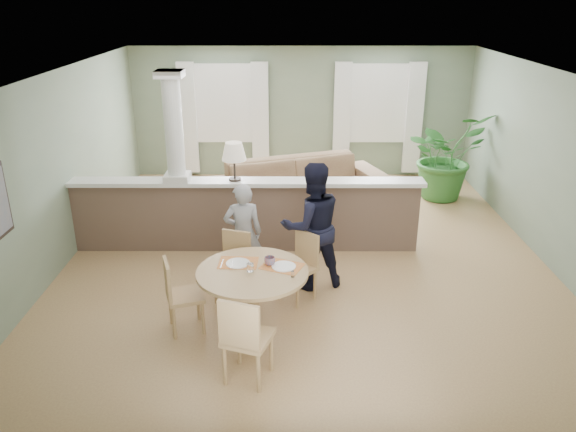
{
  "coord_description": "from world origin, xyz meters",
  "views": [
    {
      "loc": [
        -0.25,
        -7.7,
        3.69
      ],
      "look_at": [
        -0.26,
        -1.0,
        1.02
      ],
      "focal_mm": 35.0,
      "sensor_mm": 36.0,
      "label": 1
    }
  ],
  "objects_px": {
    "dining_table": "(253,283)",
    "chair_far_boy": "(234,263)",
    "child_person": "(243,234)",
    "chair_far_man": "(301,263)",
    "chair_side": "(179,292)",
    "sofa": "(299,187)",
    "houseplant": "(445,156)",
    "man_person": "(312,226)",
    "chair_near": "(245,336)"
  },
  "relations": [
    {
      "from": "child_person",
      "to": "man_person",
      "type": "distance_m",
      "value": 0.93
    },
    {
      "from": "sofa",
      "to": "chair_far_boy",
      "type": "bearing_deg",
      "value": -125.49
    },
    {
      "from": "houseplant",
      "to": "chair_far_man",
      "type": "bearing_deg",
      "value": -125.96
    },
    {
      "from": "dining_table",
      "to": "chair_side",
      "type": "xyz_separation_m",
      "value": [
        -0.86,
        -0.02,
        -0.12
      ]
    },
    {
      "from": "sofa",
      "to": "houseplant",
      "type": "height_order",
      "value": "houseplant"
    },
    {
      "from": "child_person",
      "to": "houseplant",
      "type": "bearing_deg",
      "value": -144.45
    },
    {
      "from": "chair_near",
      "to": "man_person",
      "type": "relative_size",
      "value": 0.57
    },
    {
      "from": "chair_far_boy",
      "to": "chair_side",
      "type": "height_order",
      "value": "chair_side"
    },
    {
      "from": "houseplant",
      "to": "chair_far_man",
      "type": "distance_m",
      "value": 4.77
    },
    {
      "from": "chair_far_boy",
      "to": "man_person",
      "type": "xyz_separation_m",
      "value": [
        1.0,
        0.33,
        0.37
      ]
    },
    {
      "from": "houseplant",
      "to": "chair_near",
      "type": "xyz_separation_m",
      "value": [
        -3.39,
        -5.58,
        -0.28
      ]
    },
    {
      "from": "chair_near",
      "to": "chair_side",
      "type": "distance_m",
      "value": 1.27
    },
    {
      "from": "chair_far_boy",
      "to": "child_person",
      "type": "xyz_separation_m",
      "value": [
        0.09,
        0.44,
        0.21
      ]
    },
    {
      "from": "dining_table",
      "to": "chair_side",
      "type": "relative_size",
      "value": 1.42
    },
    {
      "from": "houseplant",
      "to": "man_person",
      "type": "bearing_deg",
      "value": -126.98
    },
    {
      "from": "chair_near",
      "to": "man_person",
      "type": "xyz_separation_m",
      "value": [
        0.74,
        2.06,
        0.31
      ]
    },
    {
      "from": "sofa",
      "to": "child_person",
      "type": "xyz_separation_m",
      "value": [
        -0.79,
        -2.65,
        0.24
      ]
    },
    {
      "from": "chair_far_boy",
      "to": "child_person",
      "type": "distance_m",
      "value": 0.49
    },
    {
      "from": "chair_far_boy",
      "to": "chair_far_man",
      "type": "xyz_separation_m",
      "value": [
        0.86,
        -0.01,
        -0.0
      ]
    },
    {
      "from": "chair_side",
      "to": "houseplant",
      "type": "bearing_deg",
      "value": -60.63
    },
    {
      "from": "chair_far_man",
      "to": "chair_near",
      "type": "bearing_deg",
      "value": -65.08
    },
    {
      "from": "chair_far_man",
      "to": "child_person",
      "type": "xyz_separation_m",
      "value": [
        -0.77,
        0.44,
        0.21
      ]
    },
    {
      "from": "houseplant",
      "to": "man_person",
      "type": "height_order",
      "value": "man_person"
    },
    {
      "from": "child_person",
      "to": "chair_side",
      "type": "bearing_deg",
      "value": 53.43
    },
    {
      "from": "child_person",
      "to": "man_person",
      "type": "relative_size",
      "value": 0.82
    },
    {
      "from": "dining_table",
      "to": "chair_far_boy",
      "type": "height_order",
      "value": "chair_far_boy"
    },
    {
      "from": "child_person",
      "to": "chair_far_boy",
      "type": "bearing_deg",
      "value": 70.2
    },
    {
      "from": "sofa",
      "to": "chair_far_boy",
      "type": "xyz_separation_m",
      "value": [
        -0.88,
        -3.08,
        0.03
      ]
    },
    {
      "from": "sofa",
      "to": "chair_side",
      "type": "xyz_separation_m",
      "value": [
        -1.44,
        -3.86,
        0.04
      ]
    },
    {
      "from": "chair_near",
      "to": "man_person",
      "type": "height_order",
      "value": "man_person"
    },
    {
      "from": "chair_side",
      "to": "dining_table",
      "type": "bearing_deg",
      "value": -107.06
    },
    {
      "from": "dining_table",
      "to": "chair_far_boy",
      "type": "bearing_deg",
      "value": 111.33
    },
    {
      "from": "chair_near",
      "to": "chair_side",
      "type": "xyz_separation_m",
      "value": [
        -0.83,
        0.96,
        -0.05
      ]
    },
    {
      "from": "chair_far_man",
      "to": "man_person",
      "type": "relative_size",
      "value": 0.51
    },
    {
      "from": "dining_table",
      "to": "chair_far_boy",
      "type": "distance_m",
      "value": 0.82
    },
    {
      "from": "chair_far_man",
      "to": "chair_side",
      "type": "height_order",
      "value": "chair_side"
    },
    {
      "from": "chair_side",
      "to": "child_person",
      "type": "bearing_deg",
      "value": -46.62
    },
    {
      "from": "dining_table",
      "to": "chair_far_boy",
      "type": "relative_size",
      "value": 1.43
    },
    {
      "from": "chair_far_man",
      "to": "chair_side",
      "type": "relative_size",
      "value": 0.99
    },
    {
      "from": "man_person",
      "to": "dining_table",
      "type": "bearing_deg",
      "value": 40.15
    },
    {
      "from": "houseplant",
      "to": "dining_table",
      "type": "relative_size",
      "value": 1.3
    },
    {
      "from": "child_person",
      "to": "man_person",
      "type": "bearing_deg",
      "value": 165.1
    },
    {
      "from": "chair_far_man",
      "to": "man_person",
      "type": "height_order",
      "value": "man_person"
    },
    {
      "from": "sofa",
      "to": "houseplant",
      "type": "xyz_separation_m",
      "value": [
        2.77,
        0.76,
        0.37
      ]
    },
    {
      "from": "chair_far_boy",
      "to": "chair_near",
      "type": "distance_m",
      "value": 1.75
    },
    {
      "from": "dining_table",
      "to": "chair_far_man",
      "type": "distance_m",
      "value": 0.94
    },
    {
      "from": "sofa",
      "to": "houseplant",
      "type": "distance_m",
      "value": 2.9
    },
    {
      "from": "houseplant",
      "to": "chair_side",
      "type": "xyz_separation_m",
      "value": [
        -4.21,
        -4.62,
        -0.33
      ]
    },
    {
      "from": "sofa",
      "to": "chair_far_man",
      "type": "relative_size",
      "value": 3.56
    },
    {
      "from": "child_person",
      "to": "chair_near",
      "type": "bearing_deg",
      "value": 86.44
    }
  ]
}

